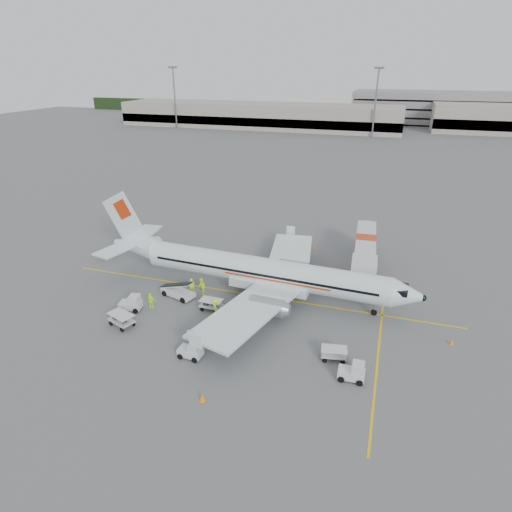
# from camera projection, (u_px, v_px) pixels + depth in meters

# --- Properties ---
(ground) EXTENTS (360.00, 360.00, 0.00)m
(ground) POSITION_uv_depth(u_px,v_px,m) (250.00, 295.00, 47.02)
(ground) COLOR #56595B
(stripe_lead) EXTENTS (44.00, 0.20, 0.01)m
(stripe_lead) POSITION_uv_depth(u_px,v_px,m) (250.00, 294.00, 47.02)
(stripe_lead) COLOR yellow
(stripe_lead) RESTS_ON ground
(stripe_cross) EXTENTS (0.20, 20.00, 0.01)m
(stripe_cross) POSITION_uv_depth(u_px,v_px,m) (377.00, 364.00, 36.18)
(stripe_cross) COLOR yellow
(stripe_cross) RESTS_ON ground
(terminal_west) EXTENTS (110.00, 22.00, 9.00)m
(terminal_west) POSITION_uv_depth(u_px,v_px,m) (258.00, 115.00, 169.16)
(terminal_west) COLOR gray
(terminal_west) RESTS_ON ground
(parking_garage) EXTENTS (62.00, 24.00, 14.00)m
(parking_garage) POSITION_uv_depth(u_px,v_px,m) (430.00, 107.00, 176.10)
(parking_garage) COLOR slate
(parking_garage) RESTS_ON ground
(treeline) EXTENTS (300.00, 3.00, 6.00)m
(treeline) POSITION_uv_depth(u_px,v_px,m) (370.00, 111.00, 197.72)
(treeline) COLOR black
(treeline) RESTS_ON ground
(mast_west) EXTENTS (3.20, 1.20, 22.00)m
(mast_west) POSITION_uv_depth(u_px,v_px,m) (175.00, 98.00, 164.42)
(mast_west) COLOR slate
(mast_west) RESTS_ON ground
(mast_center) EXTENTS (3.20, 1.20, 22.00)m
(mast_center) POSITION_uv_depth(u_px,v_px,m) (375.00, 103.00, 143.56)
(mast_center) COLOR slate
(mast_center) RESTS_ON ground
(aircraft) EXTENTS (36.71, 29.51, 9.72)m
(aircraft) POSITION_uv_depth(u_px,v_px,m) (263.00, 254.00, 45.08)
(aircraft) COLOR white
(aircraft) RESTS_ON ground
(jet_bridge) EXTENTS (3.94, 16.32, 4.25)m
(jet_bridge) POSITION_uv_depth(u_px,v_px,m) (364.00, 253.00, 52.05)
(jet_bridge) COLOR silver
(jet_bridge) RESTS_ON ground
(belt_loader) EXTENTS (5.30, 3.18, 2.70)m
(belt_loader) POSITION_uv_depth(u_px,v_px,m) (178.00, 286.00, 46.06)
(belt_loader) COLOR silver
(belt_loader) RESTS_ON ground
(tug_fore) EXTENTS (2.13, 1.24, 1.63)m
(tug_fore) POSITION_uv_depth(u_px,v_px,m) (352.00, 371.00, 34.09)
(tug_fore) COLOR silver
(tug_fore) RESTS_ON ground
(tug_mid) EXTENTS (2.11, 1.28, 1.58)m
(tug_mid) POSITION_uv_depth(u_px,v_px,m) (190.00, 349.00, 36.71)
(tug_mid) COLOR silver
(tug_mid) RESTS_ON ground
(tug_aft) EXTENTS (2.38, 1.62, 1.69)m
(tug_aft) POSITION_uv_depth(u_px,v_px,m) (130.00, 303.00, 43.79)
(tug_aft) COLOR silver
(tug_aft) RESTS_ON ground
(cart_loaded_a) EXTENTS (2.32, 1.43, 1.18)m
(cart_loaded_a) POSITION_uv_depth(u_px,v_px,m) (211.00, 305.00, 43.87)
(cart_loaded_a) COLOR silver
(cart_loaded_a) RESTS_ON ground
(cart_loaded_b) EXTENTS (2.89, 2.28, 1.32)m
(cart_loaded_b) POSITION_uv_depth(u_px,v_px,m) (121.00, 320.00, 41.18)
(cart_loaded_b) COLOR silver
(cart_loaded_b) RESTS_ON ground
(cart_empty_a) EXTENTS (2.76, 2.42, 1.24)m
(cart_empty_a) POSITION_uv_depth(u_px,v_px,m) (201.00, 338.00, 38.46)
(cart_empty_a) COLOR silver
(cart_empty_a) RESTS_ON ground
(cart_empty_b) EXTENTS (2.35, 1.62, 1.13)m
(cart_empty_b) POSITION_uv_depth(u_px,v_px,m) (334.00, 354.00, 36.50)
(cart_empty_b) COLOR silver
(cart_empty_b) RESTS_ON ground
(cone_nose) EXTENTS (0.37, 0.37, 0.60)m
(cone_nose) POSITION_uv_depth(u_px,v_px,m) (452.00, 341.00, 38.57)
(cone_nose) COLOR orange
(cone_nose) RESTS_ON ground
(cone_port) EXTENTS (0.34, 0.34, 0.55)m
(cone_port) POSITION_uv_depth(u_px,v_px,m) (314.00, 247.00, 58.54)
(cone_port) COLOR orange
(cone_port) RESTS_ON ground
(cone_stbd) EXTENTS (0.44, 0.44, 0.71)m
(cone_stbd) POSITION_uv_depth(u_px,v_px,m) (202.00, 397.00, 32.02)
(cone_stbd) COLOR orange
(cone_stbd) RESTS_ON ground
(crew_a) EXTENTS (0.74, 0.71, 1.70)m
(crew_a) POSITION_uv_depth(u_px,v_px,m) (192.00, 286.00, 47.13)
(crew_a) COLOR #BBEC1D
(crew_a) RESTS_ON ground
(crew_b) EXTENTS (1.10, 1.16, 1.90)m
(crew_b) POSITION_uv_depth(u_px,v_px,m) (202.00, 286.00, 46.76)
(crew_b) COLOR #BBEC1D
(crew_b) RESTS_ON ground
(crew_c) EXTENTS (1.20, 1.22, 1.68)m
(crew_c) POSITION_uv_depth(u_px,v_px,m) (215.00, 307.00, 43.07)
(crew_c) COLOR #BBEC1D
(crew_c) RESTS_ON ground
(crew_d) EXTENTS (1.05, 0.53, 1.72)m
(crew_d) POSITION_uv_depth(u_px,v_px,m) (151.00, 301.00, 44.09)
(crew_d) COLOR #BBEC1D
(crew_d) RESTS_ON ground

